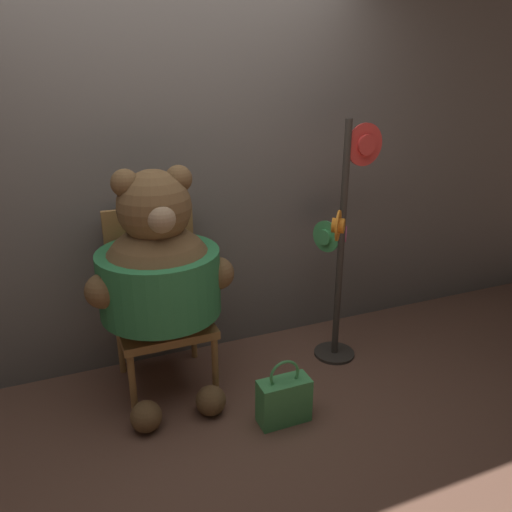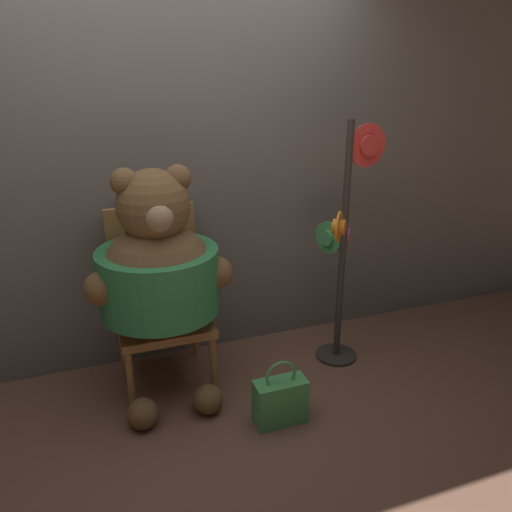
{
  "view_description": "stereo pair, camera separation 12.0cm",
  "coord_description": "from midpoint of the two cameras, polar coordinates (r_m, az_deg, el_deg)",
  "views": [
    {
      "loc": [
        -0.64,
        -2.51,
        1.88
      ],
      "look_at": [
        0.42,
        0.09,
        0.82
      ],
      "focal_mm": 35.0,
      "sensor_mm": 36.0,
      "label": 1
    },
    {
      "loc": [
        -0.53,
        -2.55,
        1.88
      ],
      "look_at": [
        0.42,
        0.09,
        0.82
      ],
      "focal_mm": 35.0,
      "sensor_mm": 36.0,
      "label": 2
    }
  ],
  "objects": [
    {
      "name": "handbag_on_ground",
      "position": [
        2.91,
        1.98,
        -16.1
      ],
      "size": [
        0.29,
        0.13,
        0.39
      ],
      "color": "#479E56",
      "rests_on": "ground_plane"
    },
    {
      "name": "ground_plane",
      "position": [
        3.21,
        -7.75,
        -15.41
      ],
      "size": [
        14.0,
        14.0,
        0.0
      ],
      "primitive_type": "plane",
      "color": "brown"
    },
    {
      "name": "teddy_bear",
      "position": [
        2.87,
        -12.15,
        -2.1
      ],
      "size": [
        0.83,
        0.74,
        1.4
      ],
      "color": "brown",
      "rests_on": "ground_plane"
    },
    {
      "name": "hat_display_rack",
      "position": [
        3.26,
        8.75,
        1.47
      ],
      "size": [
        0.44,
        0.46,
        1.6
      ],
      "color": "#332D28",
      "rests_on": "ground_plane"
    },
    {
      "name": "wall_back",
      "position": [
        3.2,
        -11.65,
        10.83
      ],
      "size": [
        8.0,
        0.1,
        2.71
      ],
      "color": "#66605B",
      "rests_on": "ground_plane"
    },
    {
      "name": "chair",
      "position": [
        3.15,
        -12.17,
        -4.69
      ],
      "size": [
        0.55,
        0.54,
        1.09
      ],
      "color": "#9E703D",
      "rests_on": "ground_plane"
    }
  ]
}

